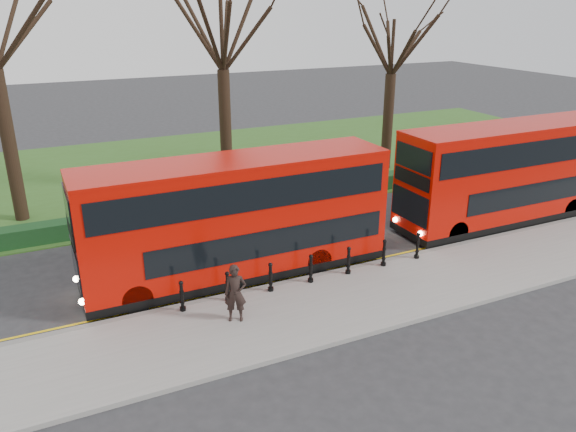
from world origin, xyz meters
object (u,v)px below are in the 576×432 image
bollard_row (311,269)px  bus_rear (513,174)px  pedestrian (235,293)px  bus_lead (237,219)px

bollard_row → bus_rear: (11.07, 1.80, 1.59)m
bollard_row → bus_rear: bus_rear is taller
bollard_row → pedestrian: 3.52m
bus_lead → bus_rear: (13.08, -0.06, 0.03)m
bollard_row → pedestrian: (-3.26, -1.26, 0.43)m
bus_rear → pedestrian: bus_rear is taller
bus_rear → pedestrian: 14.70m
bollard_row → pedestrian: bearing=-158.8°
bollard_row → pedestrian: pedestrian is taller
bus_rear → pedestrian: size_ratio=6.03×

